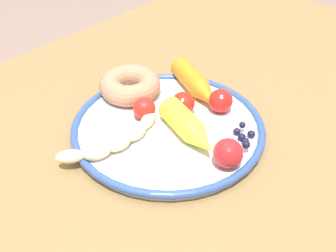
{
  "coord_description": "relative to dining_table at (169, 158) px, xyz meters",
  "views": [
    {
      "loc": [
        -0.41,
        -0.37,
        1.15
      ],
      "look_at": [
        -0.03,
        -0.02,
        0.74
      ],
      "focal_mm": 44.85,
      "sensor_mm": 36.0,
      "label": 1
    }
  ],
  "objects": [
    {
      "name": "dining_table",
      "position": [
        0.0,
        0.0,
        0.0
      ],
      "size": [
        1.24,
        0.73,
        0.73
      ],
      "color": "olive",
      "rests_on": "ground_plane"
    },
    {
      "name": "plate",
      "position": [
        -0.03,
        -0.02,
        0.1
      ],
      "size": [
        0.3,
        0.3,
        0.02
      ],
      "color": "silver",
      "rests_on": "dining_table"
    },
    {
      "name": "banana",
      "position": [
        -0.12,
        -0.0,
        0.11
      ],
      "size": [
        0.18,
        0.07,
        0.03
      ],
      "color": "beige",
      "rests_on": "plate"
    },
    {
      "name": "carrot_orange",
      "position": [
        0.07,
        0.0,
        0.12
      ],
      "size": [
        0.09,
        0.14,
        0.04
      ],
      "color": "orange",
      "rests_on": "plate"
    },
    {
      "name": "carrot_yellow",
      "position": [
        -0.03,
        -0.07,
        0.12
      ],
      "size": [
        0.07,
        0.13,
        0.04
      ],
      "color": "yellow",
      "rests_on": "plate"
    },
    {
      "name": "donut",
      "position": [
        -0.01,
        0.08,
        0.12
      ],
      "size": [
        0.13,
        0.13,
        0.04
      ],
      "primitive_type": "torus",
      "rotation": [
        0.0,
        0.0,
        1.21
      ],
      "color": "tan",
      "rests_on": "plate"
    },
    {
      "name": "blueberry_pile",
      "position": [
        0.02,
        -0.13,
        0.11
      ],
      "size": [
        0.05,
        0.04,
        0.02
      ],
      "color": "#191638",
      "rests_on": "plate"
    },
    {
      "name": "tomato_near",
      "position": [
        -0.04,
        0.02,
        0.12
      ],
      "size": [
        0.04,
        0.04,
        0.04
      ],
      "primitive_type": "sphere",
      "color": "red",
      "rests_on": "plate"
    },
    {
      "name": "tomato_mid",
      "position": [
        0.01,
        -0.02,
        0.12
      ],
      "size": [
        0.04,
        0.04,
        0.04
      ],
      "primitive_type": "sphere",
      "color": "red",
      "rests_on": "plate"
    },
    {
      "name": "tomato_far",
      "position": [
        0.06,
        -0.06,
        0.12
      ],
      "size": [
        0.04,
        0.04,
        0.04
      ],
      "primitive_type": "sphere",
      "color": "red",
      "rests_on": "plate"
    },
    {
      "name": "tomato_extra",
      "position": [
        -0.04,
        -0.14,
        0.12
      ],
      "size": [
        0.04,
        0.04,
        0.04
      ],
      "primitive_type": "sphere",
      "color": "red",
      "rests_on": "plate"
    }
  ]
}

